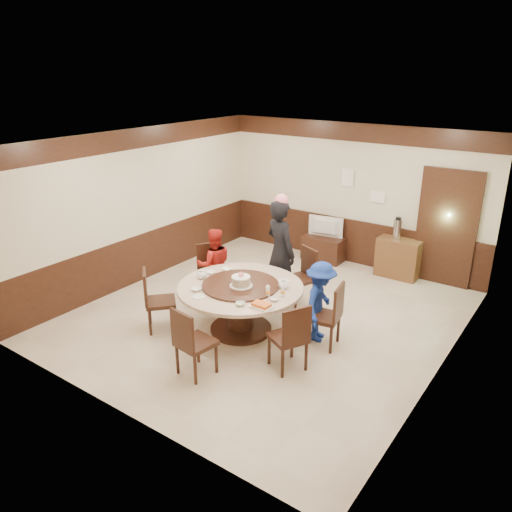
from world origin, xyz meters
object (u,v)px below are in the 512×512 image
Objects in this scene: banquet_table at (241,299)px; television at (325,227)px; person_red at (214,264)px; side_cabinet at (398,258)px; person_blue at (320,302)px; birthday_cake at (241,281)px; person_standing at (280,252)px; shrimp_platter at (261,306)px; tv_stand at (323,248)px; thermos at (397,229)px.

banquet_table is 3.43m from television.
person_red is (-1.05, 0.65, 0.10)m from banquet_table.
side_cabinet is at bearing 70.96° from banquet_table.
person_blue is (2.14, -0.18, -0.03)m from person_red.
birthday_cake is at bearing 88.53° from television.
person_standing is at bearing 93.00° from banquet_table.
person_standing is 2.48× the size of television.
tv_stand is at bearing 105.47° from shrimp_platter.
person_standing is 5.33× the size of birthday_cake.
shrimp_platter is at bearing 100.34° from person_red.
television is (-1.05, 3.80, -0.07)m from shrimp_platter.
tv_stand is (-0.44, 3.45, -0.61)m from birthday_cake.
birthday_cake is at bearing -106.97° from thermos.
banquet_table is at bearing -107.91° from thermos.
shrimp_platter is (-0.44, -0.87, 0.17)m from person_blue.
tv_stand is at bearing 13.17° from person_blue.
banquet_table is at bearing 135.38° from birthday_cake.
person_blue is at bearing -90.34° from thermos.
thermos is (0.02, 2.96, 0.33)m from person_blue.
tv_stand is at bearing -151.31° from person_red.
television is 1.92× the size of thermos.
tv_stand is 1.66m from thermos.
tv_stand is at bearing -178.91° from side_cabinet.
tv_stand is 1.06× the size of side_cabinet.
person_red is 2.15m from person_blue.
person_standing is at bearing 44.26° from person_blue.
person_red reaches higher than shrimp_platter.
television is (-0.33, 2.21, -0.19)m from person_standing.
side_cabinet is at bearing 82.14° from shrimp_platter.
tv_stand is at bearing 96.67° from banquet_table.
person_red is at bearing 67.81° from television.
thermos is (1.51, 0.03, 0.69)m from tv_stand.
banquet_table is at bearing -83.33° from tv_stand.
shrimp_platter is at bearing -74.53° from tv_stand.
shrimp_platter is 3.86m from thermos.
shrimp_platter is at bearing 139.70° from person_blue.
banquet_table is at bearing 99.59° from person_blue.
person_standing is 1.16m from person_red.
side_cabinet is at bearing 0.00° from thermos.
person_red is at bearing 148.19° from banquet_table.
side_cabinet is (2.23, 2.78, -0.26)m from person_red.
person_red is at bearing -128.81° from side_cabinet.
thermos is at bearing 72.09° from banquet_table.
person_standing reaches higher than side_cabinet.
person_blue is at bearing 170.38° from person_standing.
television reaches higher than tv_stand.
person_standing reaches higher than tv_stand.
television reaches higher than side_cabinet.
shrimp_platter is at bearing -31.57° from banquet_table.
person_red reaches higher than thermos.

